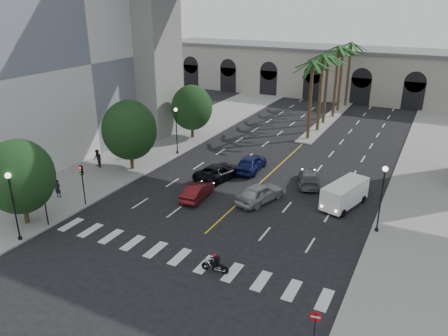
# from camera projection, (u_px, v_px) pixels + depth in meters

# --- Properties ---
(ground) EXTENTS (140.00, 140.00, 0.00)m
(ground) POSITION_uv_depth(u_px,v_px,m) (191.00, 246.00, 30.97)
(ground) COLOR black
(ground) RESTS_ON ground
(sidewalk_left) EXTENTS (8.00, 100.00, 0.15)m
(sidewalk_left) POSITION_uv_depth(u_px,v_px,m) (146.00, 152.00, 49.72)
(sidewalk_left) COLOR gray
(sidewalk_left) RESTS_ON ground
(sidewalk_right) EXTENTS (8.00, 100.00, 0.15)m
(sidewalk_right) POSITION_uv_depth(u_px,v_px,m) (434.00, 205.00, 37.04)
(sidewalk_right) COLOR gray
(sidewalk_right) RESTS_ON ground
(median) EXTENTS (2.00, 24.00, 0.20)m
(median) POSITION_uv_depth(u_px,v_px,m) (328.00, 120.00, 62.45)
(median) COLOR gray
(median) RESTS_ON ground
(building_left) EXTENTS (16.50, 32.50, 20.60)m
(building_left) POSITION_uv_depth(u_px,v_px,m) (36.00, 57.00, 48.56)
(building_left) COLOR silver
(building_left) RESTS_ON ground
(pier_building) EXTENTS (71.00, 10.50, 8.50)m
(pier_building) POSITION_uv_depth(u_px,v_px,m) (355.00, 73.00, 75.03)
(pier_building) COLOR #B0A99E
(pier_building) RESTS_ON ground
(palm_a) EXTENTS (3.20, 3.20, 10.30)m
(palm_a) POSITION_uv_depth(u_px,v_px,m) (313.00, 65.00, 50.87)
(palm_a) COLOR #47331E
(palm_a) RESTS_ON ground
(palm_b) EXTENTS (3.20, 3.20, 10.60)m
(palm_b) POSITION_uv_depth(u_px,v_px,m) (323.00, 59.00, 54.04)
(palm_b) COLOR #47331E
(palm_b) RESTS_ON ground
(palm_c) EXTENTS (3.20, 3.20, 10.10)m
(palm_c) POSITION_uv_depth(u_px,v_px,m) (328.00, 59.00, 57.66)
(palm_c) COLOR #47331E
(palm_c) RESTS_ON ground
(palm_d) EXTENTS (3.20, 3.20, 10.90)m
(palm_d) POSITION_uv_depth(u_px,v_px,m) (339.00, 50.00, 60.56)
(palm_d) COLOR #47331E
(palm_d) RESTS_ON ground
(palm_e) EXTENTS (3.20, 3.20, 10.40)m
(palm_e) POSITION_uv_depth(u_px,v_px,m) (343.00, 50.00, 64.15)
(palm_e) COLOR #47331E
(palm_e) RESTS_ON ground
(palm_f) EXTENTS (3.20, 3.20, 10.70)m
(palm_f) POSITION_uv_depth(u_px,v_px,m) (351.00, 46.00, 67.24)
(palm_f) COLOR #47331E
(palm_f) RESTS_ON ground
(street_tree_near) EXTENTS (5.20, 5.20, 6.89)m
(street_tree_near) POSITION_uv_depth(u_px,v_px,m) (19.00, 177.00, 32.50)
(street_tree_near) COLOR #382616
(street_tree_near) RESTS_ON ground
(street_tree_mid) EXTENTS (5.44, 5.44, 7.21)m
(street_tree_mid) POSITION_uv_depth(u_px,v_px,m) (129.00, 130.00, 43.22)
(street_tree_mid) COLOR #382616
(street_tree_mid) RESTS_ON ground
(street_tree_far) EXTENTS (5.04, 5.04, 6.68)m
(street_tree_far) POSITION_uv_depth(u_px,v_px,m) (192.00, 108.00, 53.28)
(street_tree_far) COLOR #382616
(street_tree_far) RESTS_ON ground
(lamp_post_left_near) EXTENTS (0.40, 0.40, 5.35)m
(lamp_post_left_near) POSITION_uv_depth(u_px,v_px,m) (13.00, 201.00, 30.46)
(lamp_post_left_near) COLOR black
(lamp_post_left_near) RESTS_ON ground
(lamp_post_left_far) EXTENTS (0.40, 0.40, 5.35)m
(lamp_post_left_far) POSITION_uv_depth(u_px,v_px,m) (176.00, 127.00, 47.88)
(lamp_post_left_far) COLOR black
(lamp_post_left_far) RESTS_ON ground
(lamp_post_right) EXTENTS (0.40, 0.40, 5.35)m
(lamp_post_right) POSITION_uv_depth(u_px,v_px,m) (382.00, 194.00, 31.61)
(lamp_post_right) COLOR black
(lamp_post_right) RESTS_ON ground
(traffic_signal_near) EXTENTS (0.25, 0.18, 3.65)m
(traffic_signal_near) POSITION_uv_depth(u_px,v_px,m) (44.00, 197.00, 32.75)
(traffic_signal_near) COLOR black
(traffic_signal_near) RESTS_ON ground
(traffic_signal_far) EXTENTS (0.25, 0.18, 3.65)m
(traffic_signal_far) POSITION_uv_depth(u_px,v_px,m) (82.00, 179.00, 36.07)
(traffic_signal_far) COLOR black
(traffic_signal_far) RESTS_ON ground
(motorcycle_rider) EXTENTS (1.87, 0.50, 1.35)m
(motorcycle_rider) POSITION_uv_depth(u_px,v_px,m) (216.00, 264.00, 27.88)
(motorcycle_rider) COLOR black
(motorcycle_rider) RESTS_ON ground
(car_a) EXTENTS (3.27, 5.22, 1.66)m
(car_a) POSITION_uv_depth(u_px,v_px,m) (259.00, 193.00, 37.43)
(car_a) COLOR #A4A3A8
(car_a) RESTS_ON ground
(car_b) EXTENTS (1.85, 4.37, 1.40)m
(car_b) POSITION_uv_depth(u_px,v_px,m) (197.00, 191.00, 38.07)
(car_b) COLOR #551115
(car_b) RESTS_ON ground
(car_c) EXTENTS (3.73, 5.82, 1.49)m
(car_c) POSITION_uv_depth(u_px,v_px,m) (219.00, 172.00, 42.20)
(car_c) COLOR black
(car_c) RESTS_ON ground
(car_d) EXTENTS (3.33, 5.12, 1.38)m
(car_d) POSITION_uv_depth(u_px,v_px,m) (309.00, 178.00, 40.96)
(car_d) COLOR slate
(car_d) RESTS_ON ground
(car_e) EXTENTS (2.30, 5.15, 1.72)m
(car_e) POSITION_uv_depth(u_px,v_px,m) (251.00, 163.00, 44.10)
(car_e) COLOR #0E1644
(car_e) RESTS_ON ground
(cargo_van) EXTENTS (3.15, 5.31, 2.13)m
(cargo_van) POSITION_uv_depth(u_px,v_px,m) (344.00, 194.00, 36.46)
(cargo_van) COLOR white
(cargo_van) RESTS_ON ground
(pedestrian_a) EXTENTS (0.66, 0.50, 1.63)m
(pedestrian_a) POSITION_uv_depth(u_px,v_px,m) (58.00, 189.00, 37.98)
(pedestrian_a) COLOR black
(pedestrian_a) RESTS_ON sidewalk_left
(pedestrian_b) EXTENTS (1.14, 1.06, 1.88)m
(pedestrian_b) POSITION_uv_depth(u_px,v_px,m) (98.00, 159.00, 44.62)
(pedestrian_b) COLOR black
(pedestrian_b) RESTS_ON sidewalk_left
(do_not_enter_sign) EXTENTS (0.59, 0.13, 2.44)m
(do_not_enter_sign) POSITION_uv_depth(u_px,v_px,m) (315.00, 323.00, 21.15)
(do_not_enter_sign) COLOR black
(do_not_enter_sign) RESTS_ON ground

